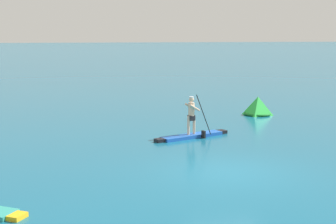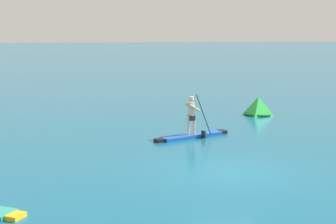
# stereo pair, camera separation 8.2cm
# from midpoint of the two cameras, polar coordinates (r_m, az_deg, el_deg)

# --- Properties ---
(ground) EXTENTS (440.00, 440.00, 0.00)m
(ground) POSITION_cam_midpoint_polar(r_m,az_deg,el_deg) (15.87, 7.06, -6.88)
(ground) COLOR #145B7A
(paddleboarder_mid_center) EXTENTS (3.45, 1.70, 1.87)m
(paddleboarder_mid_center) POSITION_cam_midpoint_polar(r_m,az_deg,el_deg) (20.84, 2.91, -2.06)
(paddleboarder_mid_center) COLOR blue
(paddleboarder_mid_center) RESTS_ON ground
(race_marker_buoy) EXTENTS (1.67, 1.67, 0.99)m
(race_marker_buoy) POSITION_cam_midpoint_polar(r_m,az_deg,el_deg) (26.98, 10.41, 0.57)
(race_marker_buoy) COLOR green
(race_marker_buoy) RESTS_ON ground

